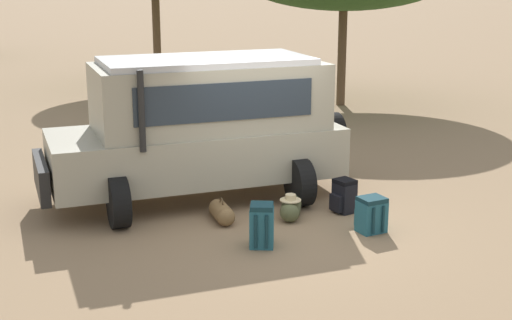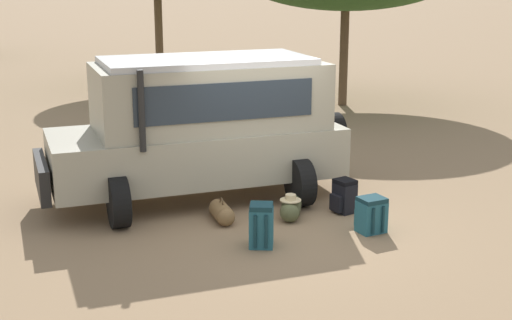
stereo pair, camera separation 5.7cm
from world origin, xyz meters
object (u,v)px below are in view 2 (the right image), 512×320
duffel_bag_low_black_case (291,208)px  backpack_beside_front_wheel (261,226)px  backpack_cluster_center (344,196)px  safari_vehicle (202,125)px  backpack_near_rear_wheel (371,215)px  duffel_bag_soft_canvas (222,212)px

duffel_bag_low_black_case → backpack_beside_front_wheel: bearing=-128.4°
backpack_beside_front_wheel → backpack_cluster_center: backpack_beside_front_wheel is taller
safari_vehicle → backpack_near_rear_wheel: (2.05, -2.38, -1.03)m
backpack_cluster_center → duffel_bag_soft_canvas: (-2.02, 0.17, -0.12)m
backpack_near_rear_wheel → backpack_beside_front_wheel: bearing=-177.5°
backpack_beside_front_wheel → duffel_bag_soft_canvas: (-0.28, 1.20, -0.17)m
safari_vehicle → backpack_near_rear_wheel: 3.30m
safari_vehicle → backpack_near_rear_wheel: size_ratio=9.86×
backpack_beside_front_wheel → backpack_near_rear_wheel: size_ratio=1.17×
backpack_beside_front_wheel → duffel_bag_soft_canvas: bearing=103.2°
duffel_bag_low_black_case → duffel_bag_soft_canvas: bearing=171.7°
backpack_beside_front_wheel → duffel_bag_soft_canvas: 1.24m
backpack_near_rear_wheel → duffel_bag_soft_canvas: backpack_near_rear_wheel is taller
backpack_beside_front_wheel → backpack_cluster_center: 2.02m
backpack_beside_front_wheel → safari_vehicle: bearing=96.6°
backpack_beside_front_wheel → backpack_near_rear_wheel: bearing=2.5°
backpack_beside_front_wheel → duffel_bag_low_black_case: 1.33m
safari_vehicle → duffel_bag_low_black_case: safari_vehicle is taller
backpack_near_rear_wheel → duffel_bag_low_black_case: backpack_near_rear_wheel is taller
backpack_beside_front_wheel → duffel_bag_low_black_case: backpack_beside_front_wheel is taller
safari_vehicle → backpack_beside_front_wheel: 2.66m
backpack_cluster_center → backpack_beside_front_wheel: bearing=-149.5°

